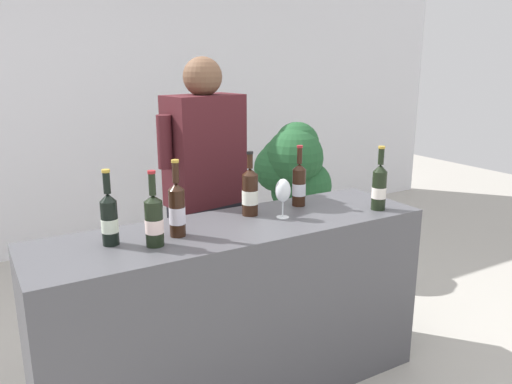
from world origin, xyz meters
name	(u,v)px	position (x,y,z in m)	size (l,w,h in m)	color
wall_back	(97,92)	(0.00, 2.60, 1.40)	(8.00, 0.10, 2.80)	white
counter	(237,311)	(0.00, 0.00, 0.46)	(1.95, 0.55, 0.91)	#4C4C51
wine_bottle_0	(154,220)	(-0.43, -0.07, 1.03)	(0.08, 0.08, 0.33)	black
wine_bottle_1	(379,187)	(0.77, -0.15, 1.04)	(0.08, 0.08, 0.34)	black
wine_bottle_2	(250,192)	(0.14, 0.11, 1.03)	(0.08, 0.08, 0.33)	black
wine_bottle_3	(177,209)	(-0.30, 0.00, 1.04)	(0.07, 0.07, 0.35)	black
wine_bottle_4	(109,218)	(-0.59, 0.04, 1.03)	(0.07, 0.07, 0.33)	black
wine_bottle_5	(299,184)	(0.45, 0.13, 1.03)	(0.07, 0.07, 0.33)	black
wine_glass	(283,192)	(0.26, -0.01, 1.05)	(0.08, 0.08, 0.20)	silver
person_server	(206,210)	(0.10, 0.56, 0.83)	(0.58, 0.31, 1.70)	black
potted_shrub	(292,171)	(1.19, 1.26, 0.80)	(0.60, 0.55, 1.20)	brown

